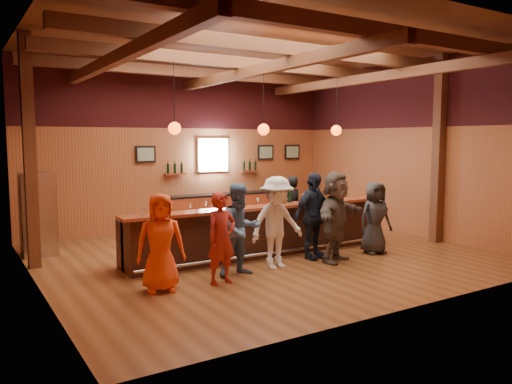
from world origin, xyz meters
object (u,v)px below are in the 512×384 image
at_px(customer_orange, 161,242).
at_px(ice_bucket, 281,198).
at_px(customer_denim, 240,230).
at_px(customer_navy, 313,216).
at_px(stainless_fridge, 38,214).
at_px(customer_white, 277,223).
at_px(customer_redvest, 221,238).
at_px(bottle_a, 284,197).
at_px(back_bar_cabinet, 229,209).
at_px(bar_counter, 260,230).
at_px(bartender, 291,208).
at_px(customer_brown, 336,217).
at_px(customer_dark, 375,218).

bearing_deg(customer_orange, ice_bucket, 32.18).
bearing_deg(ice_bucket, customer_orange, -160.16).
xyz_separation_m(customer_denim, customer_navy, (1.93, 0.31, 0.06)).
distance_m(stainless_fridge, customer_white, 5.22).
bearing_deg(customer_redvest, ice_bucket, 21.92).
xyz_separation_m(customer_redvest, bottle_a, (2.28, 1.38, 0.45)).
relative_size(back_bar_cabinet, customer_white, 2.24).
bearing_deg(bottle_a, bar_counter, 161.59).
bearing_deg(customer_white, back_bar_cabinet, 69.79).
relative_size(customer_navy, bottle_a, 5.05).
bearing_deg(customer_orange, bartender, 40.19).
relative_size(bar_counter, customer_redvest, 3.95).
height_order(customer_brown, customer_dark, customer_brown).
distance_m(customer_denim, customer_dark, 3.39).
relative_size(customer_redvest, customer_dark, 1.01).
height_order(back_bar_cabinet, customer_redvest, customer_redvest).
bearing_deg(bartender, customer_redvest, 32.34).
bearing_deg(customer_dark, customer_orange, -169.03).
bearing_deg(back_bar_cabinet, customer_denim, -116.48).
relative_size(customer_redvest, ice_bucket, 6.69).
bearing_deg(customer_brown, back_bar_cabinet, 62.84).
height_order(customer_denim, customer_navy, customer_navy).
xyz_separation_m(customer_orange, bartender, (4.25, 2.25, -0.01)).
distance_m(back_bar_cabinet, customer_white, 5.02).
relative_size(customer_dark, bartender, 0.98).
distance_m(customer_white, bottle_a, 1.40).
relative_size(bar_counter, customer_white, 3.52).
xyz_separation_m(customer_redvest, customer_brown, (2.71, 0.16, 0.13)).
relative_size(bar_counter, customer_navy, 3.48).
relative_size(bar_counter, stainless_fridge, 3.50).
relative_size(back_bar_cabinet, customer_redvest, 2.51).
relative_size(bar_counter, customer_denim, 3.71).
relative_size(customer_navy, bartender, 1.13).
height_order(bartender, ice_bucket, bartender).
xyz_separation_m(customer_brown, ice_bucket, (-0.56, 1.14, 0.30)).
xyz_separation_m(customer_orange, bottle_a, (3.33, 1.23, 0.44)).
bearing_deg(ice_bucket, stainless_fridge, 149.01).
distance_m(bar_counter, back_bar_cabinet, 3.76).
xyz_separation_m(bar_counter, customer_orange, (-2.82, -1.40, 0.29)).
distance_m(back_bar_cabinet, stainless_fridge, 5.43).
height_order(customer_orange, customer_denim, customer_denim).
bearing_deg(bartender, back_bar_cabinet, -89.15).
xyz_separation_m(back_bar_cabinet, stainless_fridge, (-5.30, -1.12, 0.42)).
bearing_deg(stainless_fridge, customer_navy, -35.06).
relative_size(customer_denim, customer_navy, 0.94).
xyz_separation_m(back_bar_cabinet, customer_brown, (-0.24, -4.95, 0.45)).
height_order(customer_orange, bartender, customer_orange).
bearing_deg(customer_orange, customer_white, 17.36).
xyz_separation_m(back_bar_cabinet, bartender, (0.25, -2.73, 0.33)).
bearing_deg(bar_counter, bottle_a, -18.41).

